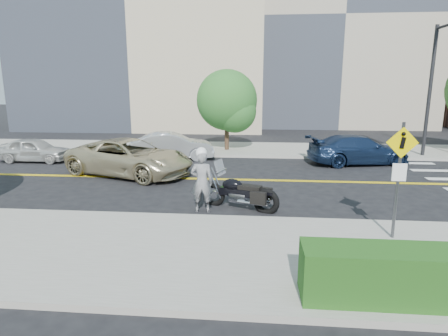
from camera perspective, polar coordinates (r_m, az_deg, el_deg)
ground_plane at (r=16.31m, az=2.71°, el=-1.79°), size 120.00×120.00×0.00m
sidewalk_near at (r=9.21m, az=0.64°, el=-12.93°), size 60.00×5.00×0.15m
sidewalk_far at (r=23.63m, az=3.50°, el=2.88°), size 60.00×5.00×0.15m
building_mid at (r=42.85m, az=15.95°, el=20.10°), size 18.00×14.00×20.00m
traffic_light at (r=22.87m, az=30.05°, el=12.51°), size 0.28×4.50×7.00m
pedestrian_sign at (r=10.33m, az=25.14°, el=-0.25°), size 0.78×0.08×3.00m
motorcyclist at (r=12.01m, az=-3.40°, el=-1.84°), size 0.75×0.52×2.12m
motorcycle at (r=12.32m, az=2.49°, el=-2.70°), size 2.74×1.64×1.60m
suv at (r=17.53m, az=-14.17°, el=1.61°), size 6.50×4.61×1.64m
parked_car_white at (r=22.47m, az=-26.94°, el=2.49°), size 3.77×1.54×1.28m
parked_car_silver at (r=20.78m, az=-7.91°, el=3.33°), size 4.78×2.53×1.50m
parked_car_blue at (r=20.62m, az=19.75°, el=2.65°), size 5.53×3.24×1.50m
tree_far_a at (r=22.74m, az=0.43°, el=10.29°), size 3.63×3.63×4.96m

